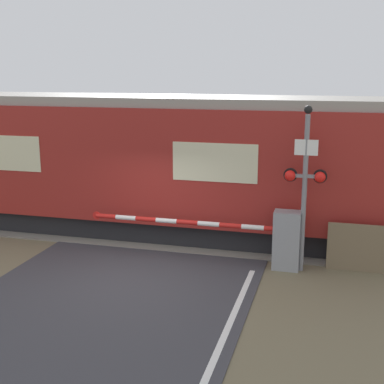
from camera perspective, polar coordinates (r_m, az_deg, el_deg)
The scene contains 5 objects.
ground_plane at distance 11.97m, azimuth -6.40°, elevation -8.97°, with size 80.00×80.00×0.00m, color #6B6047.
track_bed at distance 14.94m, azimuth -1.72°, elevation -4.29°, with size 36.00×3.20×0.13m.
train at distance 16.27m, azimuth -16.54°, elevation 3.49°, with size 20.78×2.74×3.77m.
crossing_barrier at distance 12.35m, azimuth 8.56°, elevation -4.84°, with size 5.07×0.44×1.35m.
signal_post at distance 11.92m, azimuth 11.95°, elevation 1.32°, with size 0.94×0.26×3.71m.
Camera 1 is at (4.15, -10.31, 4.46)m, focal length 50.00 mm.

